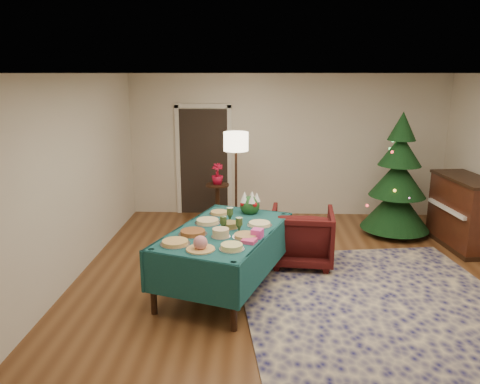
{
  "coord_description": "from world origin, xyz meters",
  "views": [
    {
      "loc": [
        -0.56,
        -5.41,
        2.7
      ],
      "look_at": [
        -0.81,
        1.24,
        1.0
      ],
      "focal_mm": 35.0,
      "sensor_mm": 36.0,
      "label": 1
    }
  ],
  "objects_px": {
    "armchair": "(302,234)",
    "floor_lamp": "(236,148)",
    "potted_plant": "(217,178)",
    "side_table": "(218,205)",
    "buffet_table": "(225,241)",
    "gift_box": "(257,233)",
    "christmas_tree": "(398,181)",
    "piano": "(464,213)"
  },
  "relations": [
    {
      "from": "gift_box",
      "to": "armchair",
      "type": "xyz_separation_m",
      "value": [
        0.64,
        1.13,
        -0.39
      ]
    },
    {
      "from": "side_table",
      "to": "christmas_tree",
      "type": "distance_m",
      "value": 3.17
    },
    {
      "from": "floor_lamp",
      "to": "buffet_table",
      "type": "bearing_deg",
      "value": -90.87
    },
    {
      "from": "piano",
      "to": "potted_plant",
      "type": "bearing_deg",
      "value": 166.08
    },
    {
      "from": "potted_plant",
      "to": "buffet_table",
      "type": "bearing_deg",
      "value": -83.1
    },
    {
      "from": "floor_lamp",
      "to": "potted_plant",
      "type": "xyz_separation_m",
      "value": [
        -0.35,
        0.33,
        -0.61
      ]
    },
    {
      "from": "side_table",
      "to": "gift_box",
      "type": "bearing_deg",
      "value": -75.96
    },
    {
      "from": "buffet_table",
      "to": "side_table",
      "type": "height_order",
      "value": "buffet_table"
    },
    {
      "from": "gift_box",
      "to": "potted_plant",
      "type": "height_order",
      "value": "potted_plant"
    },
    {
      "from": "buffet_table",
      "to": "christmas_tree",
      "type": "relative_size",
      "value": 1.1
    },
    {
      "from": "gift_box",
      "to": "piano",
      "type": "xyz_separation_m",
      "value": [
        3.26,
        1.92,
        -0.29
      ]
    },
    {
      "from": "gift_box",
      "to": "piano",
      "type": "height_order",
      "value": "piano"
    },
    {
      "from": "side_table",
      "to": "christmas_tree",
      "type": "xyz_separation_m",
      "value": [
        3.09,
        -0.41,
        0.57
      ]
    },
    {
      "from": "buffet_table",
      "to": "christmas_tree",
      "type": "distance_m",
      "value": 3.56
    },
    {
      "from": "gift_box",
      "to": "potted_plant",
      "type": "distance_m",
      "value": 2.99
    },
    {
      "from": "gift_box",
      "to": "armchair",
      "type": "bearing_deg",
      "value": 60.25
    },
    {
      "from": "christmas_tree",
      "to": "buffet_table",
      "type": "bearing_deg",
      "value": -141.37
    },
    {
      "from": "armchair",
      "to": "floor_lamp",
      "type": "relative_size",
      "value": 0.52
    },
    {
      "from": "armchair",
      "to": "side_table",
      "type": "relative_size",
      "value": 1.2
    },
    {
      "from": "side_table",
      "to": "piano",
      "type": "distance_m",
      "value": 4.11
    },
    {
      "from": "buffet_table",
      "to": "floor_lamp",
      "type": "relative_size",
      "value": 1.33
    },
    {
      "from": "armchair",
      "to": "floor_lamp",
      "type": "distance_m",
      "value": 2.04
    },
    {
      "from": "gift_box",
      "to": "floor_lamp",
      "type": "xyz_separation_m",
      "value": [
        -0.37,
        2.57,
        0.63
      ]
    },
    {
      "from": "armchair",
      "to": "piano",
      "type": "relative_size",
      "value": 0.66
    },
    {
      "from": "buffet_table",
      "to": "floor_lamp",
      "type": "xyz_separation_m",
      "value": [
        0.03,
        2.3,
        0.84
      ]
    },
    {
      "from": "gift_box",
      "to": "piano",
      "type": "relative_size",
      "value": 0.09
    },
    {
      "from": "potted_plant",
      "to": "christmas_tree",
      "type": "distance_m",
      "value": 3.12
    },
    {
      "from": "potted_plant",
      "to": "side_table",
      "type": "bearing_deg",
      "value": 0.0
    },
    {
      "from": "potted_plant",
      "to": "christmas_tree",
      "type": "height_order",
      "value": "christmas_tree"
    },
    {
      "from": "buffet_table",
      "to": "armchair",
      "type": "height_order",
      "value": "armchair"
    },
    {
      "from": "buffet_table",
      "to": "piano",
      "type": "xyz_separation_m",
      "value": [
        3.67,
        1.64,
        -0.08
      ]
    },
    {
      "from": "gift_box",
      "to": "potted_plant",
      "type": "bearing_deg",
      "value": 104.04
    },
    {
      "from": "buffet_table",
      "to": "potted_plant",
      "type": "relative_size",
      "value": 6.14
    },
    {
      "from": "armchair",
      "to": "floor_lamp",
      "type": "xyz_separation_m",
      "value": [
        -1.02,
        1.44,
        1.02
      ]
    },
    {
      "from": "potted_plant",
      "to": "gift_box",
      "type": "bearing_deg",
      "value": -75.96
    },
    {
      "from": "potted_plant",
      "to": "piano",
      "type": "xyz_separation_m",
      "value": [
        3.99,
        -0.99,
        -0.31
      ]
    },
    {
      "from": "christmas_tree",
      "to": "piano",
      "type": "relative_size",
      "value": 1.53
    },
    {
      "from": "buffet_table",
      "to": "piano",
      "type": "distance_m",
      "value": 4.02
    },
    {
      "from": "armchair",
      "to": "floor_lamp",
      "type": "height_order",
      "value": "floor_lamp"
    },
    {
      "from": "gift_box",
      "to": "christmas_tree",
      "type": "height_order",
      "value": "christmas_tree"
    },
    {
      "from": "buffet_table",
      "to": "gift_box",
      "type": "relative_size",
      "value": 18.24
    },
    {
      "from": "armchair",
      "to": "floor_lamp",
      "type": "bearing_deg",
      "value": -49.57
    }
  ]
}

